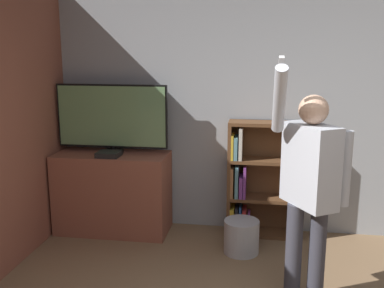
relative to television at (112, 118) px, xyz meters
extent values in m
cube|color=#9EA3A8|center=(1.77, 0.26, 0.08)|extent=(6.82, 0.06, 2.70)
cube|color=#93513D|center=(0.00, -0.06, -0.83)|extent=(1.23, 0.54, 0.88)
cylinder|color=black|center=(0.00, 0.00, -0.37)|extent=(0.22, 0.22, 0.03)
cylinder|color=black|center=(0.00, 0.00, -0.33)|extent=(0.06, 0.06, 0.05)
cube|color=black|center=(0.00, 0.00, 0.02)|extent=(1.22, 0.04, 0.68)
cube|color=#6B9360|center=(0.00, -0.02, 0.02)|extent=(1.18, 0.01, 0.65)
cube|color=black|center=(0.01, -0.19, -0.36)|extent=(0.24, 0.22, 0.05)
cube|color=brown|center=(1.28, 0.07, -0.64)|extent=(0.04, 0.28, 1.25)
cube|color=brown|center=(2.05, 0.07, -0.64)|extent=(0.04, 0.28, 1.25)
cube|color=brown|center=(1.66, 0.21, -0.64)|extent=(0.81, 0.01, 1.25)
cube|color=brown|center=(1.66, 0.07, -1.25)|extent=(0.74, 0.28, 0.04)
cube|color=brown|center=(1.66, 0.07, -0.85)|extent=(0.74, 0.28, 0.04)
cube|color=brown|center=(1.66, 0.07, -0.44)|extent=(0.74, 0.28, 0.04)
cube|color=brown|center=(1.66, 0.07, -0.04)|extent=(0.74, 0.28, 0.04)
cube|color=gold|center=(1.32, 0.06, -1.11)|extent=(0.04, 0.26, 0.28)
cube|color=#232328|center=(1.37, 0.05, -1.10)|extent=(0.03, 0.24, 0.30)
cube|color=#2D569E|center=(1.40, 0.05, -1.10)|extent=(0.02, 0.24, 0.31)
cube|color=red|center=(1.45, 0.06, -1.12)|extent=(0.04, 0.27, 0.27)
cube|color=#7A3889|center=(1.50, 0.04, -1.13)|extent=(0.03, 0.21, 0.24)
cube|color=#99663D|center=(1.31, 0.06, -0.67)|extent=(0.03, 0.25, 0.32)
cube|color=#5B8E99|center=(1.36, 0.03, -0.66)|extent=(0.03, 0.20, 0.34)
cube|color=#7A3889|center=(1.40, 0.04, -0.72)|extent=(0.04, 0.22, 0.23)
cube|color=#7A3889|center=(1.44, 0.05, -0.66)|extent=(0.03, 0.25, 0.34)
cube|color=gold|center=(1.31, 0.04, -0.29)|extent=(0.02, 0.21, 0.26)
cube|color=#5B8E99|center=(1.34, 0.06, -0.30)|extent=(0.04, 0.26, 0.24)
cube|color=beige|center=(1.39, 0.04, -0.25)|extent=(0.03, 0.22, 0.34)
cylinder|color=#383842|center=(1.88, -1.24, -0.85)|extent=(0.13, 0.13, 0.83)
cylinder|color=#383842|center=(2.06, -1.24, -0.85)|extent=(0.13, 0.13, 0.83)
cube|color=#B7BCC6|center=(1.97, -1.24, -0.12)|extent=(0.43, 0.50, 0.63)
sphere|color=tan|center=(1.97, -1.24, 0.30)|extent=(0.22, 0.22, 0.22)
cylinder|color=#B7BCC6|center=(2.22, -1.24, -0.14)|extent=(0.09, 0.09, 0.58)
cylinder|color=#B7BCC6|center=(1.71, -1.36, 0.38)|extent=(0.09, 0.40, 0.52)
cube|color=white|center=(1.71, -1.42, 0.62)|extent=(0.04, 0.09, 0.14)
cylinder|color=#B7B7BC|center=(1.44, -0.41, -1.10)|extent=(0.35, 0.35, 0.34)
camera|label=1|loc=(1.58, -4.61, 0.75)|focal=42.00mm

